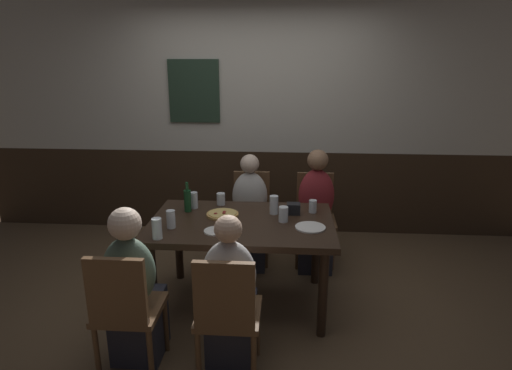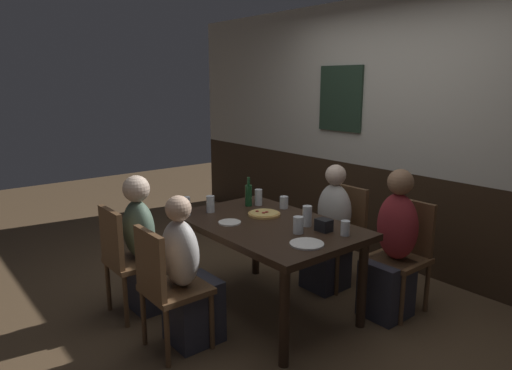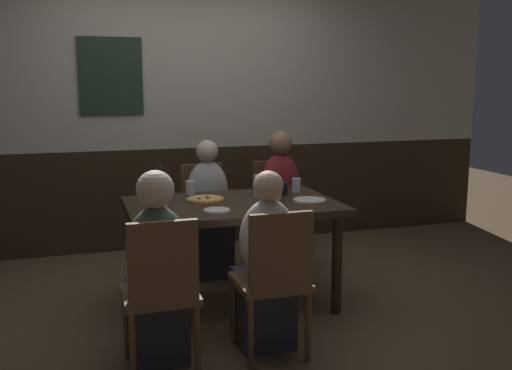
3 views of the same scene
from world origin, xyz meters
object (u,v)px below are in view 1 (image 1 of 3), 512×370
at_px(condiment_caddy, 293,209).
at_px(chair_mid_far, 251,211).
at_px(tumbler_short, 157,230).
at_px(person_left_near, 135,297).
at_px(pizza, 223,214).
at_px(beer_glass_tall, 274,206).
at_px(chair_left_near, 125,307).
at_px(highball_clear, 313,207).
at_px(plate_white_small, 216,231).
at_px(pint_glass_stout, 194,201).
at_px(person_right_far, 316,219).
at_px(chair_right_far, 315,213).
at_px(dining_table, 242,231).
at_px(pint_glass_amber, 283,215).
at_px(chair_mid_near, 227,311).
at_px(person_mid_near, 231,303).
at_px(tumbler_water, 171,220).
at_px(person_mid_far, 250,220).
at_px(beer_bottle_green, 188,200).
at_px(pint_glass_pale, 221,199).
at_px(plate_white_large, 310,227).

bearing_deg(condiment_caddy, chair_mid_far, 120.44).
relative_size(chair_mid_far, tumbler_short, 5.76).
xyz_separation_m(person_left_near, pizza, (0.47, 0.83, 0.28)).
bearing_deg(beer_glass_tall, chair_left_near, -129.90).
relative_size(chair_mid_far, highball_clear, 8.28).
xyz_separation_m(plate_white_small, condiment_caddy, (0.58, 0.42, 0.04)).
height_order(person_left_near, pint_glass_stout, person_left_near).
distance_m(chair_mid_far, person_right_far, 0.66).
relative_size(chair_right_far, condiment_caddy, 8.00).
height_order(dining_table, plate_white_small, plate_white_small).
xyz_separation_m(person_left_near, pint_glass_stout, (0.20, 0.99, 0.33)).
distance_m(pizza, pint_glass_amber, 0.51).
bearing_deg(condiment_caddy, chair_mid_near, -110.97).
xyz_separation_m(person_mid_near, tumbler_water, (-0.52, 0.54, 0.35)).
height_order(person_mid_far, pint_glass_stout, person_mid_far).
xyz_separation_m(person_mid_near, beer_bottle_green, (-0.47, 0.91, 0.39)).
height_order(person_left_near, pint_glass_pale, person_left_near).
height_order(person_right_far, highball_clear, person_right_far).
relative_size(highball_clear, pint_glass_amber, 0.87).
distance_m(person_right_far, person_left_near, 1.93).
bearing_deg(pint_glass_pale, person_mid_near, -78.58).
relative_size(chair_mid_near, beer_bottle_green, 3.46).
relative_size(pint_glass_pale, beer_glass_tall, 0.67).
height_order(pizza, tumbler_short, tumbler_short).
height_order(pint_glass_amber, plate_white_small, pint_glass_amber).
xyz_separation_m(person_mid_far, person_right_far, (0.64, 0.00, 0.03)).
bearing_deg(highball_clear, condiment_caddy, -164.10).
bearing_deg(pint_glass_amber, pizza, 168.59).
bearing_deg(person_mid_near, person_right_far, 66.14).
distance_m(pint_glass_stout, beer_bottle_green, 0.10).
height_order(chair_right_far, beer_glass_tall, beer_glass_tall).
relative_size(chair_left_near, tumbler_short, 5.76).
bearing_deg(person_left_near, chair_right_far, 51.53).
distance_m(person_mid_far, beer_bottle_green, 0.81).
bearing_deg(chair_mid_far, person_mid_far, -90.00).
bearing_deg(pizza, chair_mid_far, 77.79).
height_order(person_mid_near, plate_white_large, person_mid_near).
distance_m(tumbler_short, tumbler_water, 0.21).
xyz_separation_m(chair_mid_near, pint_glass_amber, (0.33, 0.89, 0.30)).
distance_m(tumbler_water, plate_white_small, 0.36).
relative_size(chair_mid_near, tumbler_water, 6.36).
distance_m(chair_left_near, condiment_caddy, 1.53).
height_order(chair_right_far, person_mid_far, person_mid_far).
height_order(person_left_near, person_mid_near, person_left_near).
relative_size(highball_clear, condiment_caddy, 0.97).
xyz_separation_m(highball_clear, pint_glass_amber, (-0.24, -0.22, 0.01)).
xyz_separation_m(person_right_far, tumbler_short, (-1.20, -1.11, 0.32)).
relative_size(chair_mid_near, pizza, 3.35).
xyz_separation_m(chair_mid_near, pizza, (-0.17, 0.99, 0.26)).
bearing_deg(plate_white_large, person_right_far, 83.01).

